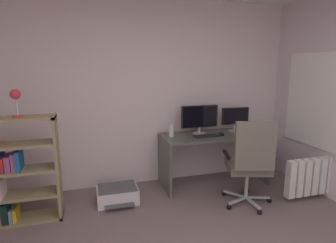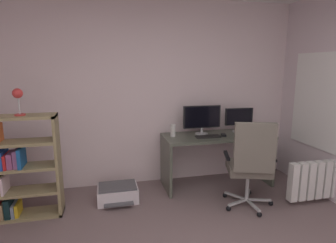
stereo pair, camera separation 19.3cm
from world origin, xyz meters
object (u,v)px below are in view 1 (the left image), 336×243
(printer, at_px, (117,194))
(bookshelf, at_px, (11,174))
(desk, at_px, (215,147))
(monitor_secondary, at_px, (235,117))
(desktop_speaker, at_px, (171,130))
(desk_lamp, at_px, (16,98))
(computer_mouse, at_px, (221,134))
(radiator, at_px, (321,175))
(keyboard, at_px, (206,136))
(office_chair, at_px, (250,160))
(monitor_main, at_px, (200,117))

(printer, bearing_deg, bookshelf, -173.44)
(desk, bearing_deg, monitor_secondary, 15.53)
(desktop_speaker, relative_size, printer, 0.34)
(bookshelf, relative_size, desk_lamp, 4.03)
(desk, distance_m, desk_lamp, 2.59)
(computer_mouse, relative_size, radiator, 0.10)
(desk, bearing_deg, printer, -172.34)
(keyboard, xyz_separation_m, computer_mouse, (0.23, 0.00, 0.01))
(office_chair, xyz_separation_m, printer, (-1.52, 0.57, -0.49))
(office_chair, distance_m, printer, 1.70)
(monitor_main, bearing_deg, desktop_speaker, -173.76)
(computer_mouse, xyz_separation_m, printer, (-1.47, -0.10, -0.65))
(bookshelf, xyz_separation_m, radiator, (3.69, -0.48, -0.26))
(keyboard, xyz_separation_m, desk_lamp, (-2.25, -0.23, 0.63))
(desktop_speaker, bearing_deg, office_chair, -48.18)
(computer_mouse, distance_m, bookshelf, 2.63)
(desktop_speaker, bearing_deg, monitor_main, 6.24)
(monitor_main, height_order, computer_mouse, monitor_main)
(monitor_main, xyz_separation_m, printer, (-1.22, -0.29, -0.87))
(desk, xyz_separation_m, desktop_speaker, (-0.64, 0.06, 0.28))
(keyboard, height_order, computer_mouse, computer_mouse)
(monitor_main, relative_size, monitor_secondary, 1.30)
(keyboard, height_order, radiator, keyboard)
(keyboard, bearing_deg, desk_lamp, -173.25)
(desk, distance_m, desktop_speaker, 0.70)
(keyboard, distance_m, bookshelf, 2.40)
(office_chair, relative_size, radiator, 1.06)
(keyboard, distance_m, radiator, 1.56)
(bookshelf, bearing_deg, computer_mouse, 5.10)
(desk_lamp, bearing_deg, computer_mouse, 5.35)
(monitor_main, distance_m, office_chair, 0.99)
(desk_lamp, bearing_deg, radiator, -7.67)
(computer_mouse, distance_m, office_chair, 0.69)
(monitor_secondary, xyz_separation_m, office_chair, (-0.28, -0.87, -0.35))
(keyboard, bearing_deg, computer_mouse, 1.53)
(printer, bearing_deg, monitor_secondary, 9.33)
(monitor_secondary, relative_size, keyboard, 1.23)
(monitor_secondary, distance_m, desktop_speaker, 1.02)
(monitor_main, xyz_separation_m, radiator, (1.34, -0.91, -0.68))
(keyboard, bearing_deg, radiator, -27.51)
(monitor_main, relative_size, bookshelf, 0.46)
(desk, height_order, office_chair, office_chair)
(bookshelf, bearing_deg, monitor_secondary, 8.26)
(bookshelf, bearing_deg, office_chair, -9.40)
(desk_lamp, bearing_deg, office_chair, -9.86)
(desk_lamp, relative_size, radiator, 0.28)
(monitor_secondary, relative_size, office_chair, 0.38)
(computer_mouse, bearing_deg, desk, 133.58)
(printer, bearing_deg, office_chair, -20.56)
(desk_lamp, bearing_deg, monitor_main, 10.79)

